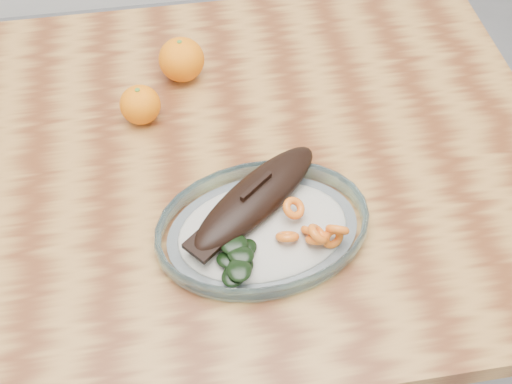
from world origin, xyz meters
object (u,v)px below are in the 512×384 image
plated_meal (263,225)px  orange_left (182,60)px  dining_table (180,199)px  orange_right (140,105)px

plated_meal → orange_left: bearing=96.9°
dining_table → orange_left: size_ratio=15.56×
dining_table → orange_left: bearing=80.2°
plated_meal → orange_right: bearing=115.2°
orange_left → orange_right: (-0.07, -0.09, -0.01)m
plated_meal → orange_right: 0.30m
dining_table → plated_meal: (0.11, -0.16, 0.12)m
orange_left → orange_right: size_ratio=1.19×
dining_table → orange_right: (-0.04, 0.10, 0.13)m
dining_table → orange_right: size_ratio=18.45×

